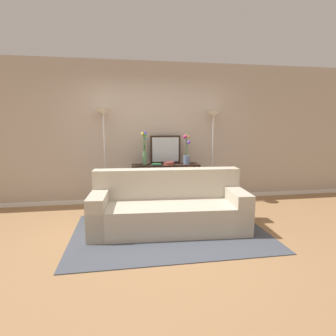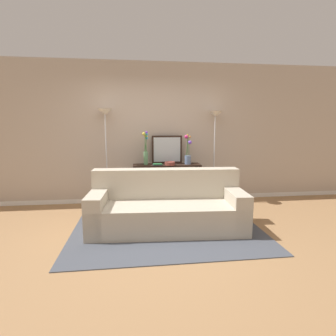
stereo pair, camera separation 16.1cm
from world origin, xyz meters
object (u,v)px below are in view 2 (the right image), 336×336
object	(u,v)px
floor_lamp_left	(106,131)
fruit_bowl	(170,163)
console_table	(167,177)
book_stack	(157,164)
vase_short_flowers	(188,154)
floor_lamp_right	(215,131)
vase_tall_flowers	(146,150)
book_row_under_console	(149,202)
couch	(167,208)
wall_mirror	(167,150)

from	to	relation	value
floor_lamp_left	fruit_bowl	distance (m)	1.36
console_table	book_stack	bearing A→B (deg)	-151.22
vase_short_flowers	floor_lamp_right	bearing A→B (deg)	6.42
book_stack	vase_short_flowers	bearing A→B (deg)	7.62
console_table	book_stack	world-z (taller)	book_stack
book_stack	vase_tall_flowers	bearing A→B (deg)	148.96
book_stack	book_row_under_console	distance (m)	0.78
console_table	vase_tall_flowers	bearing A→B (deg)	177.09
console_table	book_stack	xyz separation A→B (m)	(-0.20, -0.11, 0.26)
console_table	book_stack	distance (m)	0.35
vase_short_flowers	book_stack	xyz separation A→B (m)	(-0.61, -0.08, -0.19)
couch	vase_tall_flowers	bearing A→B (deg)	101.22
floor_lamp_right	book_stack	distance (m)	1.32
vase_tall_flowers	fruit_bowl	bearing A→B (deg)	-15.73
vase_short_flowers	fruit_bowl	distance (m)	0.41
wall_mirror	book_row_under_console	xyz separation A→B (m)	(-0.37, -0.15, -1.02)
fruit_bowl	book_row_under_console	xyz separation A→B (m)	(-0.40, 0.11, -0.78)
vase_tall_flowers	vase_short_flowers	world-z (taller)	vase_tall_flowers
couch	floor_lamp_right	bearing A→B (deg)	49.53
floor_lamp_left	floor_lamp_right	world-z (taller)	floor_lamp_left
wall_mirror	vase_short_flowers	bearing A→B (deg)	-23.67
floor_lamp_right	vase_short_flowers	world-z (taller)	floor_lamp_right
couch	wall_mirror	size ratio (longest dim) A/B	3.84
wall_mirror	book_stack	xyz separation A→B (m)	(-0.22, -0.25, -0.26)
vase_tall_flowers	floor_lamp_right	bearing A→B (deg)	0.61
floor_lamp_left	fruit_bowl	size ratio (longest dim) A/B	9.34
floor_lamp_left	book_stack	distance (m)	1.16
floor_lamp_right	book_row_under_console	bearing A→B (deg)	-178.45
floor_lamp_right	book_row_under_console	size ratio (longest dim) A/B	4.86
vase_short_flowers	book_row_under_console	xyz separation A→B (m)	(-0.76, 0.03, -0.95)
floor_lamp_right	vase_tall_flowers	distance (m)	1.42
couch	book_stack	size ratio (longest dim) A/B	12.44
console_table	couch	bearing A→B (deg)	-96.87
book_row_under_console	vase_short_flowers	bearing A→B (deg)	-1.98
wall_mirror	book_row_under_console	bearing A→B (deg)	-158.67
couch	fruit_bowl	distance (m)	1.29
book_row_under_console	book_stack	bearing A→B (deg)	-34.52
wall_mirror	book_stack	distance (m)	0.42
floor_lamp_left	book_row_under_console	distance (m)	1.62
console_table	vase_tall_flowers	world-z (taller)	vase_tall_flowers
couch	book_row_under_console	size ratio (longest dim) A/B	6.16
console_table	fruit_bowl	bearing A→B (deg)	-66.99
console_table	vase_short_flowers	bearing A→B (deg)	-3.67
couch	floor_lamp_right	xyz separation A→B (m)	(1.11, 1.31, 1.12)
couch	vase_short_flowers	size ratio (longest dim) A/B	3.99
vase_short_flowers	fruit_bowl	size ratio (longest dim) A/B	2.92
vase_tall_flowers	fruit_bowl	world-z (taller)	vase_tall_flowers
floor_lamp_left	floor_lamp_right	xyz separation A→B (m)	(2.12, 0.00, -0.02)
fruit_bowl	floor_lamp_right	bearing A→B (deg)	8.86
console_table	vase_tall_flowers	distance (m)	0.67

